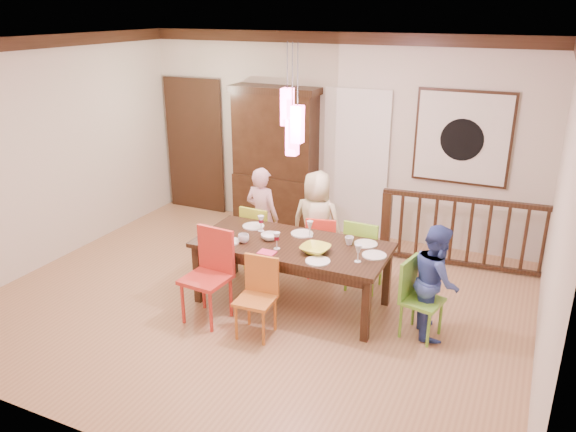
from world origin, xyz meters
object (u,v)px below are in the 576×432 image
at_px(person_far_left, 262,217).
at_px(person_end_right, 436,280).
at_px(chair_end_right, 423,295).
at_px(person_far_mid, 316,223).
at_px(dining_table, 292,250).
at_px(chair_far_left, 261,232).
at_px(china_hutch, 275,158).
at_px(balustrade, 470,232).

height_order(person_far_left, person_end_right, person_far_left).
bearing_deg(chair_end_right, person_end_right, -23.40).
bearing_deg(person_far_mid, chair_end_right, 145.52).
xyz_separation_m(dining_table, person_end_right, (1.59, 0.06, -0.07)).
bearing_deg(dining_table, chair_far_left, 136.67).
distance_m(dining_table, china_hutch, 2.54).
xyz_separation_m(dining_table, china_hutch, (-1.26, 2.16, 0.41)).
xyz_separation_m(balustrade, person_far_mid, (-1.75, -0.94, 0.17)).
relative_size(dining_table, china_hutch, 1.01).
distance_m(chair_end_right, person_far_mid, 1.83).
bearing_deg(person_far_mid, chair_far_left, 10.72).
bearing_deg(china_hutch, person_far_mid, -46.91).
height_order(chair_end_right, balustrade, balustrade).
height_order(chair_end_right, person_far_left, person_far_left).
bearing_deg(balustrade, china_hutch, 168.50).
bearing_deg(chair_end_right, person_far_left, 80.77).
bearing_deg(person_far_left, balustrade, -150.08).
xyz_separation_m(person_far_left, person_far_mid, (0.74, 0.05, 0.01)).
bearing_deg(person_end_right, person_far_mid, 44.21).
bearing_deg(person_far_left, chair_end_right, 166.85).
xyz_separation_m(china_hutch, person_end_right, (2.85, -2.11, -0.48)).
distance_m(chair_far_left, china_hutch, 1.65).
distance_m(chair_far_left, person_far_left, 0.21).
height_order(chair_far_left, china_hutch, china_hutch).
bearing_deg(chair_far_left, china_hutch, -68.23).
relative_size(balustrade, person_end_right, 1.91).
xyz_separation_m(chair_far_left, chair_end_right, (2.26, -0.78, -0.02)).
bearing_deg(person_end_right, person_far_left, 52.88).
bearing_deg(balustrade, chair_far_left, -160.40).
distance_m(person_far_left, person_far_mid, 0.74).
bearing_deg(chair_far_left, chair_end_right, 163.82).
bearing_deg(china_hutch, person_far_left, -70.90).
bearing_deg(person_far_mid, dining_table, 90.78).
relative_size(balustrade, person_far_mid, 1.71).
xyz_separation_m(dining_table, chair_end_right, (1.50, -0.07, -0.19)).
distance_m(dining_table, person_far_left, 1.15).
height_order(dining_table, chair_far_left, chair_far_left).
bearing_deg(dining_table, china_hutch, 119.68).
xyz_separation_m(person_far_left, person_end_right, (2.39, -0.76, -0.06)).
relative_size(person_far_left, person_end_right, 1.10).
xyz_separation_m(chair_end_right, balustrade, (0.20, 1.89, 0.02)).
distance_m(balustrade, person_far_mid, 2.00).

